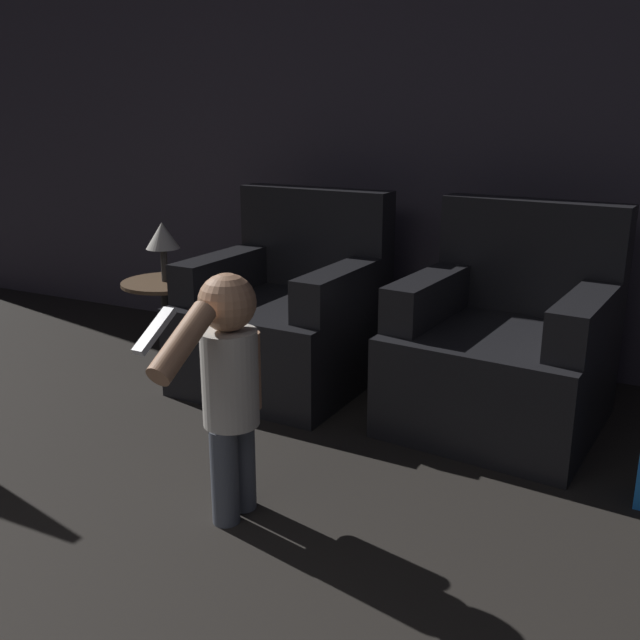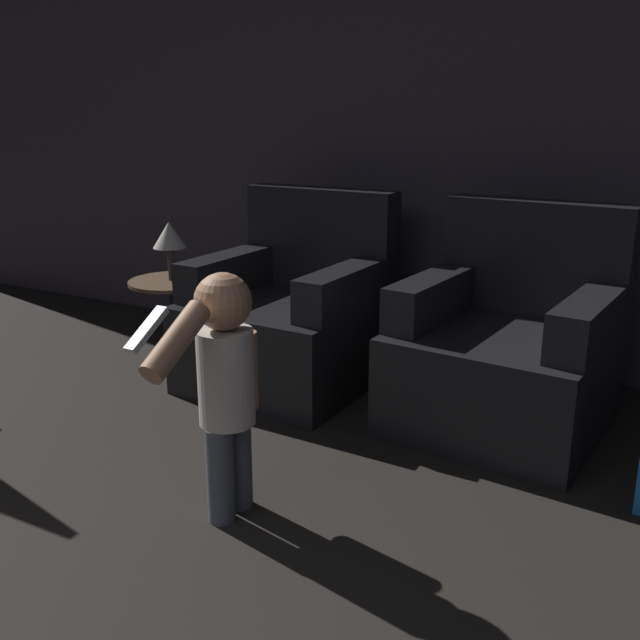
# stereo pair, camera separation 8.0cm
# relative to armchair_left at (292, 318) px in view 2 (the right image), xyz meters

# --- Properties ---
(wall_back) EXTENTS (8.40, 0.05, 2.60)m
(wall_back) POSITION_rel_armchair_left_xyz_m (0.37, 0.75, 0.97)
(wall_back) COLOR #3D3842
(wall_back) RESTS_ON ground_plane
(armchair_left) EXTENTS (0.88, 0.90, 0.96)m
(armchair_left) POSITION_rel_armchair_left_xyz_m (0.00, 0.00, 0.00)
(armchair_left) COLOR black
(armchair_left) RESTS_ON ground_plane
(armchair_right) EXTENTS (0.93, 0.95, 0.96)m
(armchair_right) POSITION_rel_armchair_left_xyz_m (1.11, -0.00, 0.00)
(armchair_right) COLOR black
(armchair_right) RESTS_ON ground_plane
(person_toddler) EXTENTS (0.19, 0.59, 0.86)m
(person_toddler) POSITION_rel_armchair_left_xyz_m (0.46, -1.22, 0.18)
(person_toddler) COLOR #474C56
(person_toddler) RESTS_ON ground_plane
(side_table) EXTENTS (0.47, 0.47, 0.46)m
(side_table) POSITION_rel_armchair_left_xyz_m (-0.72, -0.06, 0.06)
(side_table) COLOR black
(side_table) RESTS_ON ground_plane
(lamp) EXTENTS (0.18, 0.18, 0.32)m
(lamp) POSITION_rel_armchair_left_xyz_m (-0.72, -0.06, 0.37)
(lamp) COLOR #262626
(lamp) RESTS_ON side_table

